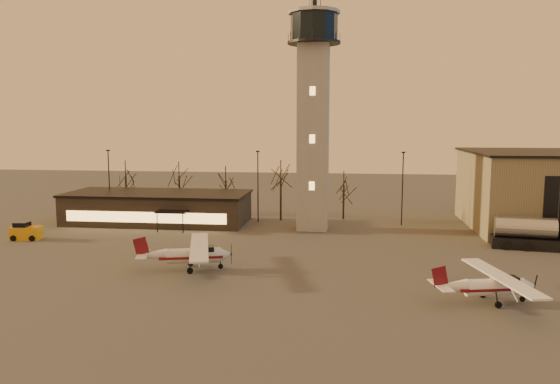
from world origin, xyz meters
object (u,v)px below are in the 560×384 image
Objects in this scene: terminal at (158,207)px; service_cart at (26,233)px; control_tower at (313,105)px; fuel_truck at (537,237)px; cessna_rear at (195,258)px; cessna_front at (496,290)px.

service_cart is at bearing -133.20° from terminal.
control_tower is 3.25× the size of fuel_truck.
cessna_rear is at bearing -150.56° from fuel_truck.
service_cart is at bearing 141.03° from cessna_rear.
cessna_rear is (-9.90, -21.62, -15.17)m from control_tower.
service_cart is at bearing 148.33° from cessna_front.
terminal is 7.11× the size of service_cart.
service_cart is at bearing -168.49° from fuel_truck.
service_cart is (-59.77, -2.32, -0.60)m from fuel_truck.
control_tower is 1.28× the size of terminal.
terminal is (-21.99, 1.98, -14.17)m from control_tower.
cessna_front is (38.25, -30.10, -1.09)m from terminal.
control_tower is 9.13× the size of service_cart.
control_tower reaches higher than cessna_front.
cessna_front is 0.92× the size of cessna_rear.
cessna_rear is 3.43× the size of service_cart.
terminal is 48.68m from cessna_front.
control_tower is 2.66× the size of cessna_rear.
control_tower is 26.24m from terminal.
cessna_front is 26.95m from cessna_rear.
service_cart is (-12.07, -12.86, -1.34)m from terminal.
cessna_front is (16.25, -28.12, -15.26)m from control_tower.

